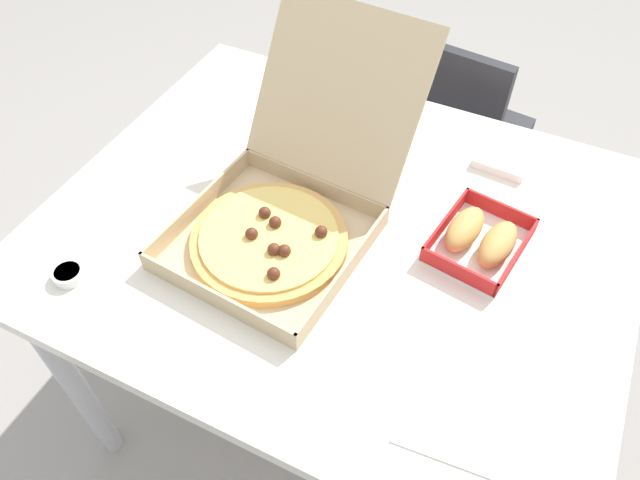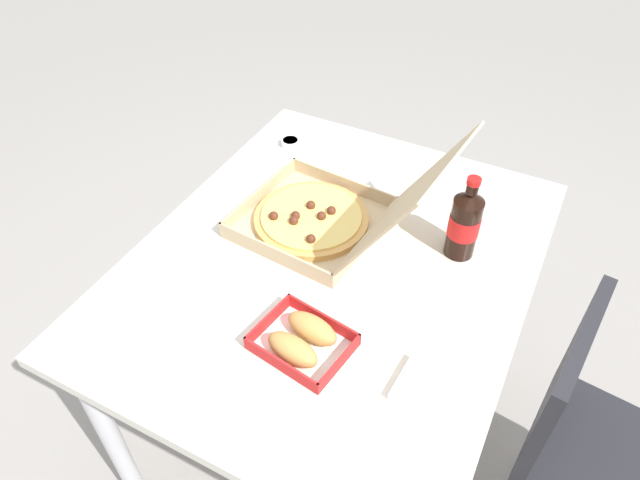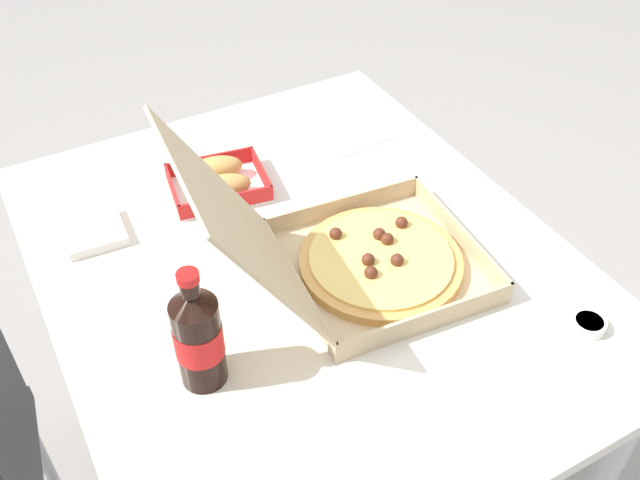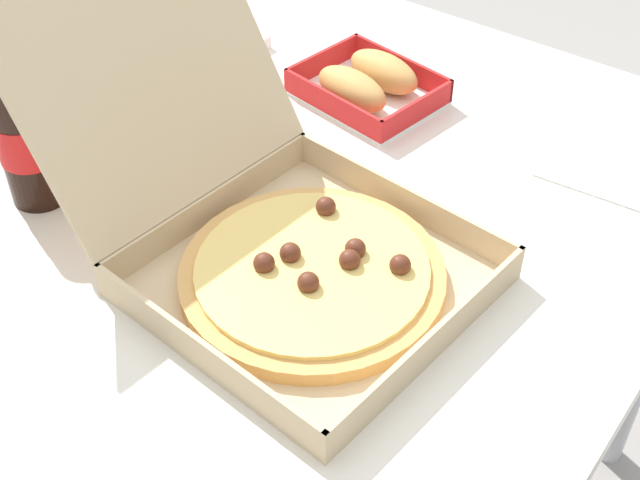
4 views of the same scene
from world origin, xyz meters
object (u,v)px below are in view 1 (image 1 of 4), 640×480
(pizza_box_open, at_px, (282,214))
(paper_menu, at_px, (471,421))
(napkin_pile, at_px, (504,157))
(chair, at_px, (444,135))
(bread_side_box, at_px, (480,238))
(dipping_sauce_cup, at_px, (68,274))
(cola_bottle, at_px, (320,90))

(pizza_box_open, xyz_separation_m, paper_menu, (0.44, -0.22, -0.04))
(pizza_box_open, xyz_separation_m, napkin_pile, (0.33, 0.39, -0.04))
(chair, relative_size, napkin_pile, 7.55)
(pizza_box_open, xyz_separation_m, bread_side_box, (0.35, 0.12, -0.02))
(bread_side_box, height_order, dipping_sauce_cup, bread_side_box)
(napkin_pile, height_order, dipping_sauce_cup, same)
(paper_menu, height_order, napkin_pile, napkin_pile)
(pizza_box_open, relative_size, dipping_sauce_cup, 9.54)
(paper_menu, distance_m, napkin_pile, 0.61)
(paper_menu, bearing_deg, cola_bottle, 128.93)
(pizza_box_open, relative_size, napkin_pile, 4.86)
(chair, bearing_deg, paper_menu, -72.18)
(chair, distance_m, napkin_pile, 0.51)
(dipping_sauce_cup, bearing_deg, bread_side_box, 31.31)
(paper_menu, bearing_deg, bread_side_box, 99.71)
(bread_side_box, bearing_deg, chair, 109.69)
(chair, xyz_separation_m, dipping_sauce_cup, (-0.42, -1.02, 0.28))
(bread_side_box, distance_m, paper_menu, 0.35)
(chair, bearing_deg, pizza_box_open, -99.35)
(chair, xyz_separation_m, bread_side_box, (0.23, -0.63, 0.30))
(pizza_box_open, distance_m, dipping_sauce_cup, 0.40)
(chair, height_order, napkin_pile, chair)
(paper_menu, bearing_deg, dipping_sauce_cup, 179.51)
(chair, relative_size, bread_side_box, 3.93)
(napkin_pile, bearing_deg, paper_menu, -80.22)
(chair, height_order, pizza_box_open, pizza_box_open)
(napkin_pile, distance_m, dipping_sauce_cup, 0.90)
(pizza_box_open, xyz_separation_m, cola_bottle, (-0.08, 0.32, 0.05))
(pizza_box_open, bearing_deg, bread_side_box, 19.25)
(chair, xyz_separation_m, napkin_pile, (0.21, -0.37, 0.28))
(cola_bottle, distance_m, napkin_pile, 0.42)
(pizza_box_open, bearing_deg, napkin_pile, 49.21)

